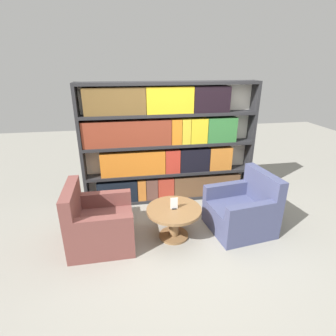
% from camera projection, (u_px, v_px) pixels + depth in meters
% --- Properties ---
extents(ground_plane, '(14.00, 14.00, 0.00)m').
position_uv_depth(ground_plane, '(185.00, 239.00, 3.74)').
color(ground_plane, gray).
extents(bookshelf, '(2.96, 0.30, 2.07)m').
position_uv_depth(bookshelf, '(167.00, 145.00, 4.48)').
color(bookshelf, silver).
rests_on(bookshelf, ground_plane).
extents(armchair_left, '(0.85, 0.82, 0.88)m').
position_uv_depth(armchair_left, '(98.00, 225.00, 3.54)').
color(armchair_left, brown).
rests_on(armchair_left, ground_plane).
extents(armchair_right, '(0.94, 0.91, 0.88)m').
position_uv_depth(armchair_right, '(242.00, 211.00, 3.87)').
color(armchair_right, '#42476B').
rests_on(armchair_right, ground_plane).
extents(coffee_table, '(0.76, 0.76, 0.46)m').
position_uv_depth(coffee_table, '(174.00, 217.00, 3.67)').
color(coffee_table, brown).
rests_on(coffee_table, ground_plane).
extents(table_sign, '(0.10, 0.06, 0.17)m').
position_uv_depth(table_sign, '(174.00, 204.00, 3.59)').
color(table_sign, black).
rests_on(table_sign, coffee_table).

